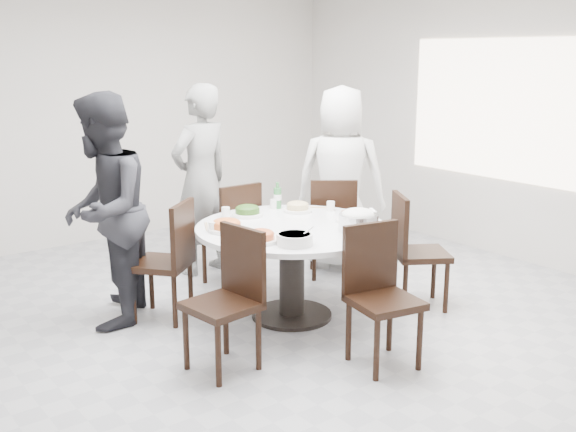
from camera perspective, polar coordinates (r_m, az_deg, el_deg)
floor at (r=5.43m, az=-2.49°, el=-8.62°), size 6.00×6.00×0.01m
wall_back at (r=7.71m, az=-15.63°, el=8.27°), size 6.00×0.01×2.80m
wall_right at (r=7.20m, az=17.52°, el=7.80°), size 0.01×6.00×2.80m
window at (r=7.18m, az=17.49°, el=8.58°), size 0.04×2.20×1.40m
dining_table at (r=5.33m, az=0.33°, el=-4.75°), size 1.50×1.50×0.75m
chair_ne at (r=6.32m, az=3.70°, el=-0.88°), size 0.59×0.59×0.95m
chair_n at (r=6.07m, az=-4.96°, el=-1.51°), size 0.43×0.43×0.95m
chair_nw at (r=5.37m, az=-10.69°, el=-3.74°), size 0.59×0.59×0.95m
chair_sw at (r=4.45m, az=-5.67°, el=-7.27°), size 0.47×0.47×0.95m
chair_s at (r=4.54m, az=8.20°, el=-6.93°), size 0.49×0.49×0.95m
chair_se at (r=5.63m, az=11.22°, el=-2.94°), size 0.58×0.58×0.95m
diner_right at (r=6.49m, az=4.49°, el=3.19°), size 1.00×1.02×1.77m
diner_middle at (r=6.37m, az=-7.38°, el=3.03°), size 0.72×0.54×1.79m
diner_left at (r=5.28m, az=-15.30°, el=0.40°), size 1.06×1.10×1.79m
dish_greens at (r=5.54m, az=-3.45°, el=0.34°), size 0.26×0.26×0.07m
dish_pale at (r=5.68m, az=0.81°, el=0.67°), size 0.24×0.24×0.06m
dish_orange at (r=5.09m, az=-5.24°, el=-0.86°), size 0.28×0.28×0.08m
dish_redbrown at (r=5.38m, az=5.65°, el=-0.08°), size 0.30×0.30×0.08m
dish_tofu at (r=4.78m, az=-2.34°, el=-1.85°), size 0.25×0.25×0.07m
rice_bowl at (r=5.10m, az=5.98°, el=-0.55°), size 0.30×0.30×0.13m
soup_bowl at (r=4.71m, az=0.56°, el=-1.98°), size 0.26×0.26×0.08m
beverage_bottle at (r=5.79m, az=-0.89°, el=1.76°), size 0.07×0.07×0.23m
tea_cups at (r=5.65m, az=-3.60°, el=0.66°), size 0.07×0.07×0.08m
chopsticks at (r=5.73m, az=-3.77°, el=0.49°), size 0.24×0.04×0.01m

